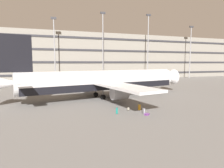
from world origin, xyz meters
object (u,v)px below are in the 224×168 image
at_px(suitcase_teal, 144,111).
at_px(backpack_small, 128,109).
at_px(suitcase_purple, 147,114).
at_px(suitcase_black, 139,107).
at_px(suitcase_laid_flat, 117,111).
at_px(airliner, 103,81).

bearing_deg(suitcase_teal, backpack_small, 122.86).
xyz_separation_m(suitcase_teal, suitcase_purple, (0.02, -0.81, -0.25)).
bearing_deg(suitcase_black, suitcase_laid_flat, -168.64).
relative_size(suitcase_black, suitcase_purple, 1.26).
bearing_deg(airliner, suitcase_laid_flat, -97.96).
relative_size(suitcase_purple, backpack_small, 1.45).
height_order(airliner, backpack_small, airliner).
xyz_separation_m(suitcase_black, backpack_small, (-1.55, 0.25, -0.19)).
bearing_deg(suitcase_purple, backpack_small, 114.94).
bearing_deg(airliner, suitcase_black, -79.80).
xyz_separation_m(suitcase_laid_flat, suitcase_purple, (3.35, -1.83, -0.31)).
height_order(suitcase_laid_flat, suitcase_purple, suitcase_laid_flat).
bearing_deg(airliner, backpack_small, -87.78).
bearing_deg(suitcase_teal, airliner, 97.65).
relative_size(airliner, suitcase_black, 37.36).
relative_size(airliner, backpack_small, 68.00).
xyz_separation_m(airliner, suitcase_black, (1.97, -10.92, -2.69)).
height_order(airliner, suitcase_teal, airliner).
relative_size(suitcase_laid_flat, backpack_small, 1.66).
height_order(suitcase_black, suitcase_purple, suitcase_black).
bearing_deg(suitcase_black, suitcase_purple, -95.59).
bearing_deg(backpack_small, suitcase_teal, -57.14).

